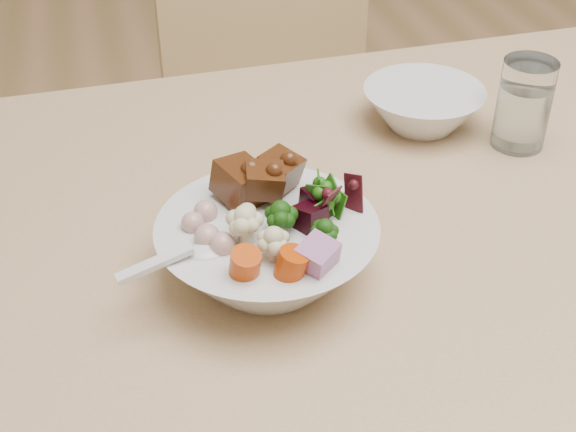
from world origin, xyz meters
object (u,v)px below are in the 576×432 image
(chair_far, at_px, (284,133))
(food_bowl, at_px, (269,246))
(side_bowl, at_px, (423,108))
(water_glass, at_px, (523,108))

(chair_far, relative_size, food_bowl, 4.20)
(chair_far, distance_m, food_bowl, 0.74)
(side_bowl, bearing_deg, chair_far, 97.89)
(water_glass, relative_size, side_bowl, 0.72)
(food_bowl, bearing_deg, water_glass, 25.53)
(water_glass, bearing_deg, food_bowl, -154.47)
(food_bowl, xyz_separation_m, water_glass, (0.33, 0.16, 0.01))
(food_bowl, relative_size, water_glass, 1.93)
(food_bowl, bearing_deg, chair_far, 74.91)
(food_bowl, xyz_separation_m, side_bowl, (0.24, 0.22, -0.01))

